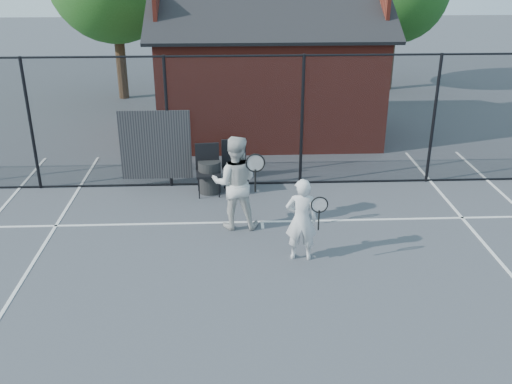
{
  "coord_description": "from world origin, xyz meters",
  "views": [
    {
      "loc": [
        -0.58,
        -7.3,
        5.11
      ],
      "look_at": [
        -0.17,
        1.99,
        1.1
      ],
      "focal_mm": 40.0,
      "sensor_mm": 36.0,
      "label": 1
    }
  ],
  "objects_px": {
    "clubhouse": "(268,79)",
    "waste_bin": "(210,177)",
    "player_back": "(235,183)",
    "player_front": "(301,219)",
    "chair_left": "(208,171)",
    "chair_right": "(236,168)"
  },
  "relations": [
    {
      "from": "clubhouse",
      "to": "waste_bin",
      "type": "distance_m",
      "value": 4.84
    },
    {
      "from": "clubhouse",
      "to": "player_back",
      "type": "xyz_separation_m",
      "value": [
        -1.03,
        -6.16,
        -0.67
      ]
    },
    {
      "from": "player_front",
      "to": "waste_bin",
      "type": "relative_size",
      "value": 2.07
    },
    {
      "from": "chair_left",
      "to": "chair_right",
      "type": "distance_m",
      "value": 0.63
    },
    {
      "from": "clubhouse",
      "to": "player_back",
      "type": "relative_size",
      "value": 3.48
    },
    {
      "from": "chair_left",
      "to": "waste_bin",
      "type": "xyz_separation_m",
      "value": [
        0.03,
        0.13,
        -0.18
      ]
    },
    {
      "from": "clubhouse",
      "to": "chair_right",
      "type": "distance_m",
      "value": 4.63
    },
    {
      "from": "player_front",
      "to": "waste_bin",
      "type": "distance_m",
      "value": 3.53
    },
    {
      "from": "clubhouse",
      "to": "player_front",
      "type": "xyz_separation_m",
      "value": [
        0.1,
        -7.47,
        -0.84
      ]
    },
    {
      "from": "player_front",
      "to": "player_back",
      "type": "bearing_deg",
      "value": 130.76
    },
    {
      "from": "chair_left",
      "to": "waste_bin",
      "type": "bearing_deg",
      "value": 74.32
    },
    {
      "from": "player_back",
      "to": "chair_left",
      "type": "bearing_deg",
      "value": 109.82
    },
    {
      "from": "player_front",
      "to": "waste_bin",
      "type": "xyz_separation_m",
      "value": [
        -1.69,
        3.07,
        -0.4
      ]
    },
    {
      "from": "chair_right",
      "to": "player_front",
      "type": "bearing_deg",
      "value": -80.45
    },
    {
      "from": "player_front",
      "to": "chair_right",
      "type": "distance_m",
      "value": 3.27
    },
    {
      "from": "chair_right",
      "to": "waste_bin",
      "type": "relative_size",
      "value": 1.56
    },
    {
      "from": "clubhouse",
      "to": "waste_bin",
      "type": "xyz_separation_m",
      "value": [
        -1.59,
        -4.4,
        -1.24
      ]
    },
    {
      "from": "player_front",
      "to": "chair_right",
      "type": "height_order",
      "value": "player_front"
    },
    {
      "from": "clubhouse",
      "to": "player_back",
      "type": "distance_m",
      "value": 6.28
    },
    {
      "from": "player_back",
      "to": "chair_left",
      "type": "relative_size",
      "value": 1.7
    },
    {
      "from": "player_front",
      "to": "chair_left",
      "type": "bearing_deg",
      "value": 120.32
    },
    {
      "from": "player_front",
      "to": "chair_left",
      "type": "distance_m",
      "value": 3.41
    }
  ]
}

